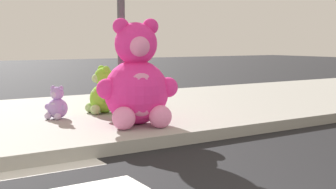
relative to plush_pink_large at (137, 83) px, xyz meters
name	(u,v)px	position (x,y,z in m)	size (l,w,h in m)	color
sidewalk	(38,121)	(-0.93, 1.39, -0.64)	(28.00, 4.40, 0.15)	#9E9B93
plush_pink_large	(137,83)	(0.00, 0.00, 0.00)	(1.05, 0.99, 1.40)	#F22D93
plush_lavender	(57,105)	(-0.75, 1.02, -0.37)	(0.34, 0.33, 0.47)	#B28CD8
plush_brown	(137,92)	(0.74, 1.36, -0.30)	(0.47, 0.46, 0.66)	olive
plush_lime	(103,94)	(0.02, 1.15, -0.27)	(0.50, 0.56, 0.73)	#8CD133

